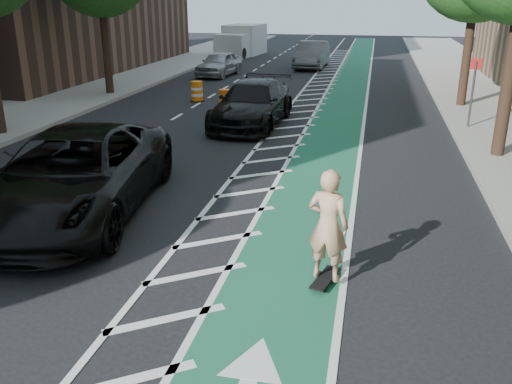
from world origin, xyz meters
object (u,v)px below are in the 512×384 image
(suv_near, at_px, (74,174))
(suv_far, at_px, (253,104))
(barrel_a, at_px, (91,173))
(skateboarder, at_px, (328,225))

(suv_near, xyz_separation_m, suv_far, (1.88, 9.16, -0.11))
(barrel_a, bearing_deg, suv_near, -71.56)
(suv_near, height_order, barrel_a, suv_near)
(suv_far, bearing_deg, skateboarder, -68.78)
(suv_near, relative_size, barrel_a, 7.99)
(suv_far, xyz_separation_m, barrel_a, (-2.41, -7.56, -0.40))
(skateboarder, distance_m, suv_near, 5.91)
(suv_near, bearing_deg, barrel_a, 100.92)
(skateboarder, bearing_deg, suv_far, -56.46)
(skateboarder, relative_size, barrel_a, 2.31)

